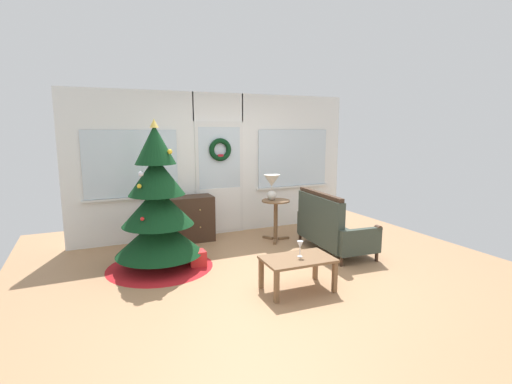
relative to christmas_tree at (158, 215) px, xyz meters
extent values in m
plane|color=#AD7F56|center=(1.35, -0.72, -0.76)|extent=(6.76, 6.76, 0.00)
cube|color=white|center=(-0.17, 1.37, 0.52)|extent=(2.15, 0.08, 2.55)
cube|color=white|center=(2.88, 1.37, 0.52)|extent=(2.15, 0.08, 2.55)
cube|color=white|center=(1.35, 1.37, 1.54)|extent=(0.94, 0.08, 0.50)
cube|color=silver|center=(1.35, 1.33, 0.27)|extent=(0.90, 0.05, 2.05)
cube|color=white|center=(1.35, 1.31, -0.31)|extent=(0.78, 0.02, 0.80)
cube|color=silver|center=(1.35, 1.31, 0.64)|extent=(0.78, 0.01, 1.10)
cube|color=silver|center=(-0.17, 1.31, 0.59)|extent=(1.50, 0.01, 1.10)
cube|color=silver|center=(2.88, 1.31, 0.59)|extent=(1.50, 0.01, 1.10)
cube|color=silver|center=(-0.17, 1.30, 0.02)|extent=(1.59, 0.06, 0.03)
cube|color=silver|center=(2.88, 1.30, 0.02)|extent=(1.59, 0.06, 0.03)
torus|color=black|center=(1.35, 1.27, 0.79)|extent=(0.41, 0.09, 0.41)
cube|color=red|center=(1.35, 1.26, 0.66)|extent=(0.10, 0.02, 0.10)
cylinder|color=#4C331E|center=(0.00, 0.00, -0.63)|extent=(0.10, 0.10, 0.26)
cone|color=red|center=(0.00, 0.00, -0.71)|extent=(1.47, 1.47, 0.10)
cone|color=#0F3819|center=(0.00, 0.00, -0.30)|extent=(1.19, 1.19, 0.52)
cone|color=#0F3819|center=(0.00, 0.00, 0.12)|extent=(0.97, 0.97, 0.52)
cone|color=#0F3819|center=(0.00, 0.00, 0.54)|extent=(0.76, 0.76, 0.52)
cone|color=#0F3819|center=(0.00, 0.00, 0.96)|extent=(0.55, 0.55, 0.52)
cone|color=#E0BC4C|center=(0.00, 0.00, 1.24)|extent=(0.12, 0.12, 0.12)
sphere|color=red|center=(-0.01, 0.50, -0.25)|extent=(0.06, 0.06, 0.06)
sphere|color=gold|center=(0.16, -0.16, 0.87)|extent=(0.07, 0.07, 0.07)
sphere|color=silver|center=(-0.22, -0.20, 0.60)|extent=(0.07, 0.07, 0.07)
sphere|color=#264CB2|center=(0.13, 0.18, 0.83)|extent=(0.06, 0.06, 0.06)
sphere|color=red|center=(-0.25, -0.29, 0.03)|extent=(0.05, 0.05, 0.05)
sphere|color=gold|center=(-0.25, -0.17, 0.44)|extent=(0.06, 0.06, 0.06)
sphere|color=silver|center=(0.26, 0.21, 0.39)|extent=(0.08, 0.08, 0.08)
cube|color=#3D281C|center=(0.66, 1.07, -0.37)|extent=(0.91, 0.44, 0.78)
sphere|color=tan|center=(0.47, 0.85, -0.18)|extent=(0.03, 0.03, 0.03)
sphere|color=tan|center=(0.83, 0.85, -0.18)|extent=(0.03, 0.03, 0.03)
sphere|color=tan|center=(0.47, 0.85, -0.48)|extent=(0.03, 0.03, 0.03)
sphere|color=tan|center=(0.83, 0.85, -0.48)|extent=(0.03, 0.03, 0.03)
cylinder|color=#3D281C|center=(2.94, -1.06, -0.69)|extent=(0.05, 0.05, 0.14)
cylinder|color=#3D281C|center=(3.03, 0.21, -0.69)|extent=(0.05, 0.05, 0.14)
cylinder|color=#3D281C|center=(2.34, -1.02, -0.69)|extent=(0.05, 0.05, 0.14)
cylinder|color=#3D281C|center=(2.43, 0.25, -0.69)|extent=(0.05, 0.05, 0.14)
cube|color=#384238|center=(2.69, -0.41, -0.55)|extent=(0.80, 1.26, 0.14)
cube|color=#384238|center=(2.39, -0.39, -0.17)|extent=(0.20, 1.22, 0.62)
cube|color=#3D281C|center=(2.39, -0.39, 0.17)|extent=(0.16, 1.20, 0.06)
cube|color=#384238|center=(2.64, -1.06, -0.43)|extent=(0.67, 0.13, 0.38)
cylinder|color=#3D281C|center=(2.93, -1.08, -0.26)|extent=(0.10, 0.10, 0.09)
cube|color=#384238|center=(2.73, 0.25, -0.43)|extent=(0.67, 0.13, 0.38)
cylinder|color=#3D281C|center=(3.02, 0.23, -0.26)|extent=(0.10, 0.10, 0.09)
cylinder|color=brown|center=(2.07, 0.48, -0.06)|extent=(0.48, 0.48, 0.02)
cylinder|color=brown|center=(2.07, 0.48, -0.41)|extent=(0.07, 0.07, 0.69)
cube|color=brown|center=(2.23, 0.48, -0.74)|extent=(0.20, 0.05, 0.04)
cube|color=brown|center=(1.99, 0.62, -0.74)|extent=(0.14, 0.20, 0.04)
cube|color=brown|center=(1.99, 0.35, -0.74)|extent=(0.14, 0.20, 0.04)
sphere|color=silver|center=(2.01, 0.52, 0.04)|extent=(0.16, 0.16, 0.16)
cylinder|color=silver|center=(2.01, 0.52, 0.17)|extent=(0.02, 0.02, 0.06)
cone|color=silver|center=(2.01, 0.52, 0.30)|extent=(0.28, 0.28, 0.20)
cube|color=brown|center=(1.37, -1.46, -0.37)|extent=(0.86, 0.55, 0.03)
cube|color=brown|center=(0.98, -1.66, -0.57)|extent=(0.05, 0.05, 0.37)
cube|color=brown|center=(1.74, -1.69, -0.57)|extent=(0.05, 0.05, 0.37)
cube|color=brown|center=(1.00, -1.22, -0.57)|extent=(0.05, 0.05, 0.37)
cube|color=brown|center=(1.76, -1.25, -0.57)|extent=(0.05, 0.05, 0.37)
cylinder|color=silver|center=(1.41, -1.43, -0.35)|extent=(0.06, 0.06, 0.01)
cylinder|color=silver|center=(1.41, -1.43, -0.30)|extent=(0.01, 0.01, 0.10)
cone|color=silver|center=(1.41, -1.43, -0.20)|extent=(0.08, 0.08, 0.09)
cube|color=red|center=(0.48, -0.20, -0.64)|extent=(0.23, 0.21, 0.23)
camera|label=1|loc=(-0.87, -5.19, 1.17)|focal=26.62mm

